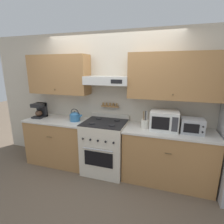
{
  "coord_description": "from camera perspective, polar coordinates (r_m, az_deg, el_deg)",
  "views": [
    {
      "loc": [
        1.03,
        -2.51,
        1.91
      ],
      "look_at": [
        0.15,
        0.27,
        1.17
      ],
      "focal_mm": 28.0,
      "sensor_mm": 36.0,
      "label": 1
    }
  ],
  "objects": [
    {
      "name": "ground_plane",
      "position": [
        3.32,
        -4.08,
        -20.85
      ],
      "size": [
        16.0,
        16.0,
        0.0
      ],
      "primitive_type": "plane",
      "color": "brown"
    },
    {
      "name": "wall_back",
      "position": [
        3.28,
        0.2,
        6.62
      ],
      "size": [
        5.2,
        0.46,
        2.55
      ],
      "color": "beige",
      "rests_on": "ground_plane"
    },
    {
      "name": "counter_left",
      "position": [
        3.78,
        -16.69,
        -8.89
      ],
      "size": [
        1.24,
        0.65,
        0.92
      ],
      "color": "#AD7A47",
      "rests_on": "ground_plane"
    },
    {
      "name": "counter_right",
      "position": [
        3.19,
        17.61,
        -13.48
      ],
      "size": [
        1.46,
        0.65,
        0.92
      ],
      "color": "#AD7A47",
      "rests_on": "ground_plane"
    },
    {
      "name": "stove_range",
      "position": [
        3.31,
        -2.3,
        -11.18
      ],
      "size": [
        0.75,
        0.7,
        1.04
      ],
      "color": "beige",
      "rests_on": "ground_plane"
    },
    {
      "name": "tea_kettle",
      "position": [
        3.4,
        -11.99,
        -1.38
      ],
      "size": [
        0.25,
        0.19,
        0.24
      ],
      "color": "teal",
      "rests_on": "counter_left"
    },
    {
      "name": "coffee_maker",
      "position": [
        3.87,
        -22.42,
        0.6
      ],
      "size": [
        0.21,
        0.26,
        0.29
      ],
      "color": "black",
      "rests_on": "counter_left"
    },
    {
      "name": "microwave",
      "position": [
        2.97,
        16.68,
        -2.64
      ],
      "size": [
        0.44,
        0.35,
        0.32
      ],
      "color": "white",
      "rests_on": "counter_right"
    },
    {
      "name": "utensil_crock",
      "position": [
        3.0,
        10.64,
        -3.76
      ],
      "size": [
        0.13,
        0.13,
        0.3
      ],
      "color": "silver",
      "rests_on": "counter_right"
    },
    {
      "name": "toaster_oven",
      "position": [
        2.99,
        24.72,
        -4.1
      ],
      "size": [
        0.34,
        0.28,
        0.23
      ],
      "color": "#ADAFB5",
      "rests_on": "counter_right"
    }
  ]
}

